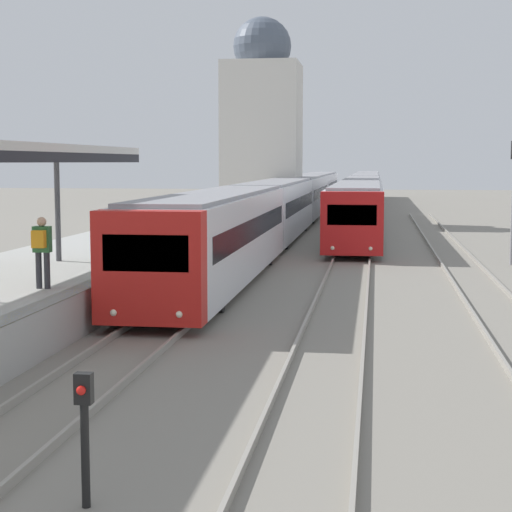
{
  "coord_description": "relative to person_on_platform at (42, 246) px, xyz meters",
  "views": [
    {
      "loc": [
        5.1,
        -4.66,
        3.97
      ],
      "look_at": [
        2.08,
        16.81,
        1.58
      ],
      "focal_mm": 60.0,
      "sensor_mm": 36.0,
      "label": 1
    }
  ],
  "objects": [
    {
      "name": "distant_domed_building",
      "position": [
        0.25,
        36.64,
        4.2
      ],
      "size": [
        4.84,
        4.84,
        13.19
      ],
      "color": "silver",
      "rests_on": "ground_plane"
    },
    {
      "name": "train_near",
      "position": [
        2.52,
        33.2,
        -0.37
      ],
      "size": [
        2.56,
        66.83,
        3.0
      ],
      "color": "red",
      "rests_on": "ground_plane"
    },
    {
      "name": "train_far",
      "position": [
        6.69,
        47.88,
        -0.41
      ],
      "size": [
        2.52,
        65.44,
        2.92
      ],
      "color": "red",
      "rests_on": "ground_plane"
    },
    {
      "name": "person_on_platform",
      "position": [
        0.0,
        0.0,
        0.0
      ],
      "size": [
        0.4,
        0.4,
        1.66
      ],
      "color": "#2D2D33",
      "rests_on": "station_platform"
    },
    {
      "name": "signal_post_near",
      "position": [
        4.35,
        -9.58,
        -1.04
      ],
      "size": [
        0.2,
        0.21,
        1.59
      ],
      "color": "black",
      "rests_on": "ground_plane"
    }
  ]
}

